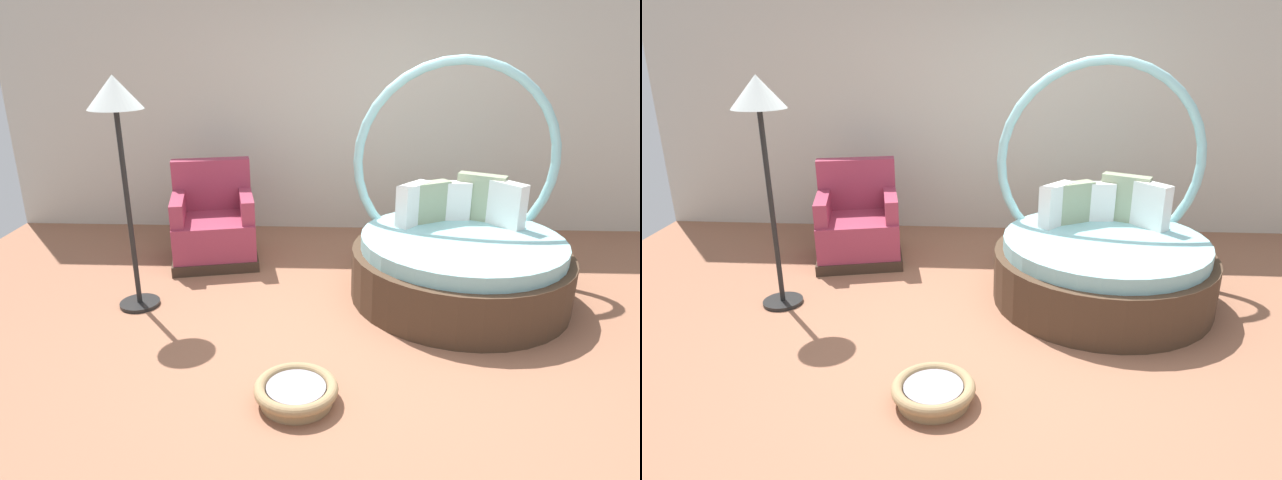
{
  "view_description": "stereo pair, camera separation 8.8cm",
  "coord_description": "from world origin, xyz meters",
  "views": [
    {
      "loc": [
        -0.27,
        -3.53,
        2.07
      ],
      "look_at": [
        -0.45,
        0.6,
        0.55
      ],
      "focal_mm": 31.05,
      "sensor_mm": 36.0,
      "label": 1
    },
    {
      "loc": [
        -0.18,
        -3.52,
        2.07
      ],
      "look_at": [
        -0.45,
        0.6,
        0.55
      ],
      "focal_mm": 31.05,
      "sensor_mm": 36.0,
      "label": 2
    }
  ],
  "objects": [
    {
      "name": "ground_plane",
      "position": [
        0.0,
        0.0,
        -0.01
      ],
      "size": [
        8.0,
        8.0,
        0.02
      ],
      "primitive_type": "cube",
      "color": "#936047"
    },
    {
      "name": "floor_lamp",
      "position": [
        -1.92,
        0.49,
        1.53
      ],
      "size": [
        0.4,
        0.4,
        1.82
      ],
      "color": "black",
      "rests_on": "ground_plane"
    },
    {
      "name": "pet_basket",
      "position": [
        -0.53,
        -0.74,
        0.07
      ],
      "size": [
        0.51,
        0.51,
        0.13
      ],
      "color": "#9E7F56",
      "rests_on": "ground_plane"
    },
    {
      "name": "round_daybed",
      "position": [
        0.71,
        0.83,
        0.38
      ],
      "size": [
        1.79,
        1.79,
        1.94
      ],
      "color": "#473323",
      "rests_on": "ground_plane"
    },
    {
      "name": "back_wall",
      "position": [
        0.0,
        2.59,
        1.36
      ],
      "size": [
        8.0,
        0.12,
        2.72
      ],
      "primitive_type": "cube",
      "color": "beige",
      "rests_on": "ground_plane"
    },
    {
      "name": "red_armchair",
      "position": [
        -1.52,
        1.55,
        0.33
      ],
      "size": [
        0.95,
        0.95,
        0.94
      ],
      "color": "#38281E",
      "rests_on": "ground_plane"
    }
  ]
}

